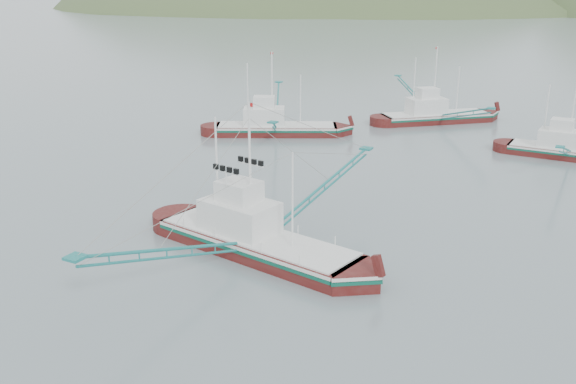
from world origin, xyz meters
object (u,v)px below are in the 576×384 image
at_px(bg_boat_left, 275,117).
at_px(bg_boat_far, 436,105).
at_px(bg_boat_right, 570,146).
at_px(main_boat, 255,226).

height_order(bg_boat_left, bg_boat_far, bg_boat_left).
bearing_deg(bg_boat_right, main_boat, -112.93).
height_order(bg_boat_right, bg_boat_left, bg_boat_left).
distance_m(bg_boat_right, bg_boat_left, 33.08).
relative_size(bg_boat_right, bg_boat_left, 0.94).
distance_m(main_boat, bg_boat_left, 35.49).
xyz_separation_m(main_boat, bg_boat_left, (-15.75, 31.81, 0.24)).
xyz_separation_m(main_boat, bg_boat_far, (-0.44, 47.75, 0.30)).
bearing_deg(bg_boat_right, bg_boat_far, 149.45).
distance_m(bg_boat_right, bg_boat_far, 20.64).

